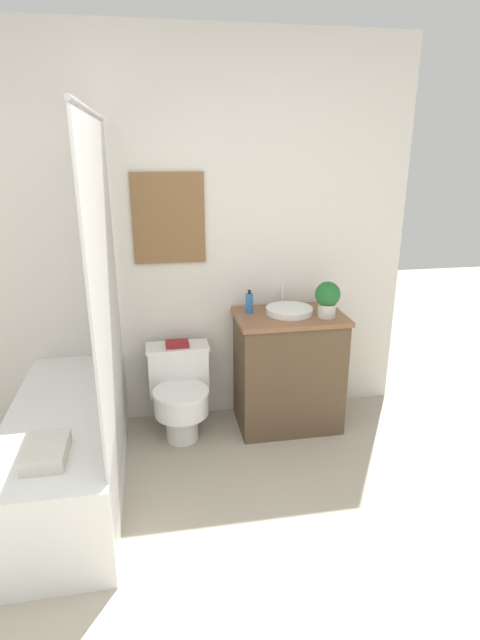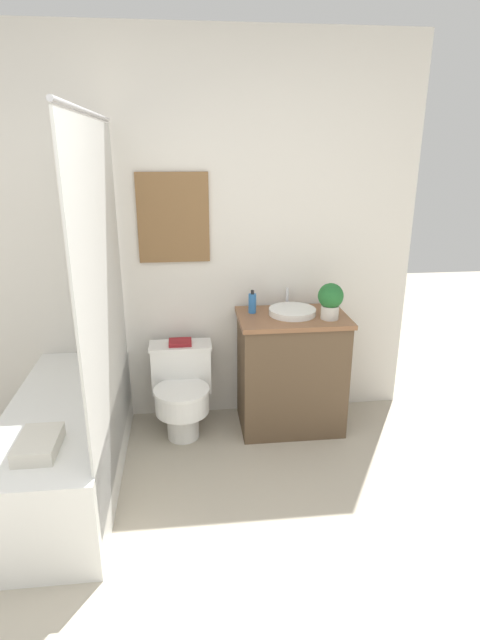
% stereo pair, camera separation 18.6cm
% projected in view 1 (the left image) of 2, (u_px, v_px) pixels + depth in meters
% --- Properties ---
extents(wall_back, '(3.02, 0.07, 2.50)m').
position_uv_depth(wall_back, '(183.00, 240.00, 3.23)').
color(wall_back, silver).
rests_on(wall_back, ground_plane).
extents(shower_area, '(0.58, 1.47, 1.98)m').
position_uv_depth(shower_area, '(70.00, 442.00, 2.71)').
color(shower_area, white).
rests_on(shower_area, ground_plane).
extents(toilet, '(0.41, 0.51, 0.59)m').
position_uv_depth(toilet, '(180.00, 390.00, 3.25)').
color(toilet, white).
rests_on(toilet, ground_plane).
extents(vanity, '(0.70, 0.48, 0.80)m').
position_uv_depth(vanity, '(288.00, 370.00, 3.36)').
color(vanity, brown).
rests_on(vanity, ground_plane).
extents(sink, '(0.30, 0.34, 0.13)m').
position_uv_depth(sink, '(289.00, 310.00, 3.24)').
color(sink, white).
rests_on(sink, vanity).
extents(soap_bottle, '(0.05, 0.05, 0.15)m').
position_uv_depth(soap_bottle, '(249.00, 303.00, 3.24)').
color(soap_bottle, '#2D6BB2').
rests_on(soap_bottle, vanity).
extents(potted_plant, '(0.16, 0.16, 0.23)m').
position_uv_depth(potted_plant, '(327.00, 298.00, 3.14)').
color(potted_plant, beige).
rests_on(potted_plant, vanity).
extents(book_on_tank, '(0.15, 0.13, 0.02)m').
position_uv_depth(book_on_tank, '(177.00, 344.00, 3.27)').
color(book_on_tank, maroon).
rests_on(book_on_tank, toilet).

